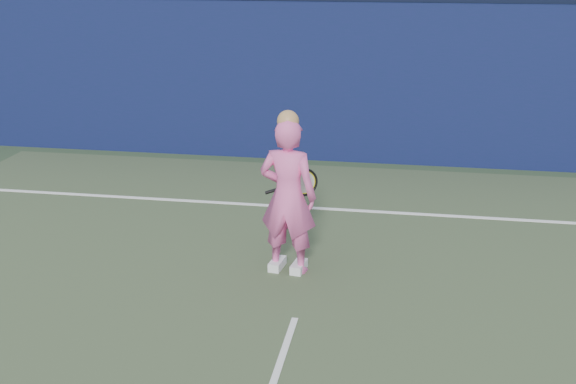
# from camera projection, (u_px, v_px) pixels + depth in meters

# --- Properties ---
(ground) EXTENTS (80.00, 80.00, 0.00)m
(ground) POSITION_uv_depth(u_px,v_px,m) (275.00, 380.00, 5.69)
(ground) COLOR #334A2D
(ground) RESTS_ON ground
(backstop_wall) EXTENTS (24.00, 0.40, 2.50)m
(backstop_wall) POSITION_uv_depth(u_px,v_px,m) (351.00, 82.00, 11.37)
(backstop_wall) COLOR #0E183E
(backstop_wall) RESTS_ON ground
(player) EXTENTS (0.65, 0.47, 1.72)m
(player) POSITION_uv_depth(u_px,v_px,m) (288.00, 196.00, 7.39)
(player) COLOR pink
(player) RESTS_ON ground
(racket) EXTENTS (0.58, 0.21, 0.31)m
(racket) POSITION_uv_depth(u_px,v_px,m) (302.00, 183.00, 7.85)
(racket) COLOR black
(racket) RESTS_ON ground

